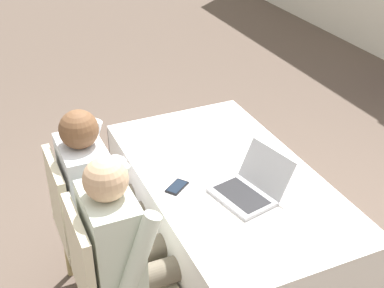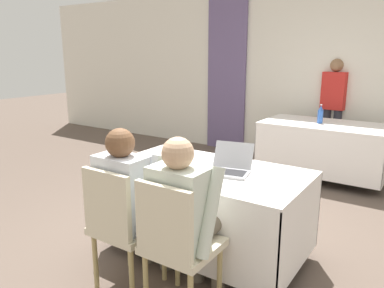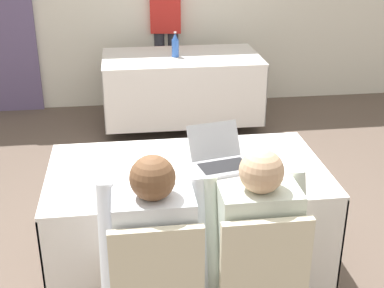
# 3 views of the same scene
# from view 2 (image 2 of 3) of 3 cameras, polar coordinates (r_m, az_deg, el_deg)

# --- Properties ---
(ground_plane) EXTENTS (24.00, 24.00, 0.00)m
(ground_plane) POSITION_cam_2_polar(r_m,az_deg,el_deg) (3.35, 2.16, -16.26)
(ground_plane) COLOR brown
(wall_back) EXTENTS (12.00, 0.06, 2.70)m
(wall_back) POSITION_cam_2_polar(r_m,az_deg,el_deg) (6.03, 19.53, 9.90)
(wall_back) COLOR silver
(wall_back) RESTS_ON ground_plane
(curtain_panel) EXTENTS (0.72, 0.04, 2.65)m
(curtain_panel) POSITION_cam_2_polar(r_m,az_deg,el_deg) (6.58, 5.29, 10.66)
(curtain_panel) COLOR slate
(curtain_panel) RESTS_ON ground_plane
(conference_table_near) EXTENTS (1.60, 0.89, 0.76)m
(conference_table_near) POSITION_cam_2_polar(r_m,az_deg,el_deg) (3.10, 2.26, -6.96)
(conference_table_near) COLOR white
(conference_table_near) RESTS_ON ground_plane
(conference_table_far) EXTENTS (1.60, 0.89, 0.76)m
(conference_table_far) POSITION_cam_2_polar(r_m,az_deg,el_deg) (5.32, 19.47, 1.07)
(conference_table_far) COLOR white
(conference_table_far) RESTS_ON ground_plane
(laptop) EXTENTS (0.37, 0.38, 0.21)m
(laptop) POSITION_cam_2_polar(r_m,az_deg,el_deg) (2.94, 5.71, -3.57)
(laptop) COLOR #99999E
(laptop) RESTS_ON conference_table_near
(cell_phone) EXTENTS (0.14, 0.15, 0.01)m
(cell_phone) POSITION_cam_2_polar(r_m,az_deg,el_deg) (2.80, -1.07, -5.18)
(cell_phone) COLOR black
(cell_phone) RESTS_ON conference_table_near
(paper_beside_laptop) EXTENTS (0.23, 0.31, 0.00)m
(paper_beside_laptop) POSITION_cam_2_polar(r_m,az_deg,el_deg) (3.07, -3.74, -3.61)
(paper_beside_laptop) COLOR white
(paper_beside_laptop) RESTS_ON conference_table_near
(water_bottle) EXTENTS (0.07, 0.07, 0.25)m
(water_bottle) POSITION_cam_2_polar(r_m,az_deg,el_deg) (5.25, 18.97, 4.24)
(water_bottle) COLOR #2D5BB7
(water_bottle) RESTS_ON conference_table_far
(chair_near_left) EXTENTS (0.44, 0.44, 0.93)m
(chair_near_left) POSITION_cam_2_polar(r_m,az_deg,el_deg) (2.71, -10.75, -11.70)
(chair_near_left) COLOR tan
(chair_near_left) RESTS_ON ground_plane
(chair_near_right) EXTENTS (0.44, 0.44, 0.93)m
(chair_near_right) POSITION_cam_2_polar(r_m,az_deg,el_deg) (2.43, -2.43, -14.59)
(chair_near_right) COLOR tan
(chair_near_right) RESTS_ON ground_plane
(person_checkered_shirt) EXTENTS (0.50, 0.52, 1.19)m
(person_checkered_shirt) POSITION_cam_2_polar(r_m,az_deg,el_deg) (2.72, -9.35, -7.92)
(person_checkered_shirt) COLOR #665B4C
(person_checkered_shirt) RESTS_ON ground_plane
(person_white_shirt) EXTENTS (0.50, 0.52, 1.19)m
(person_white_shirt) POSITION_cam_2_polar(r_m,az_deg,el_deg) (2.44, -1.00, -10.33)
(person_white_shirt) COLOR #665B4C
(person_white_shirt) RESTS_ON ground_plane
(person_red_shirt) EXTENTS (0.36, 0.24, 1.59)m
(person_red_shirt) POSITION_cam_2_polar(r_m,az_deg,el_deg) (6.00, 20.74, 5.58)
(person_red_shirt) COLOR #33333D
(person_red_shirt) RESTS_ON ground_plane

